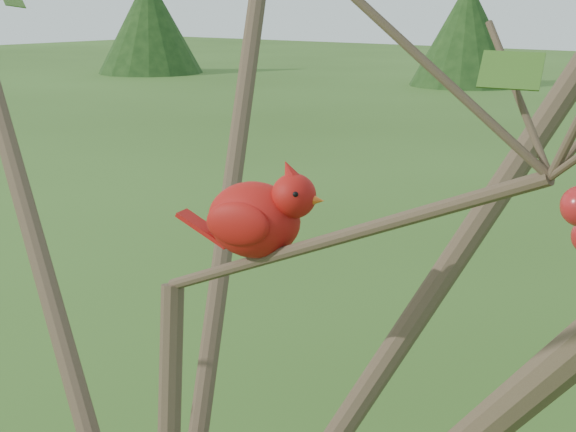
# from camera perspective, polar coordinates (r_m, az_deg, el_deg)

# --- Properties ---
(crabapple_tree) EXTENTS (2.35, 2.05, 2.95)m
(crabapple_tree) POSITION_cam_1_polar(r_m,az_deg,el_deg) (1.18, -9.48, 1.29)
(crabapple_tree) COLOR #423123
(crabapple_tree) RESTS_ON ground
(cardinal) EXTENTS (0.21, 0.13, 0.15)m
(cardinal) POSITION_cam_1_polar(r_m,az_deg,el_deg) (1.19, -1.90, -0.02)
(cardinal) COLOR #9F120D
(cardinal) RESTS_ON ground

